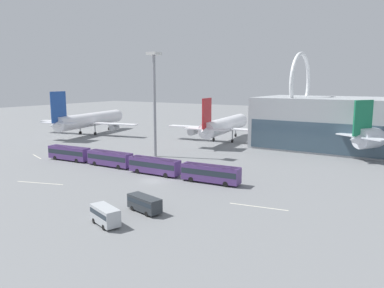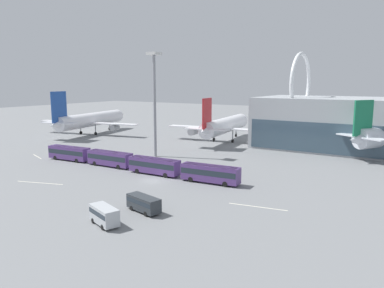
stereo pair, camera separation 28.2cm
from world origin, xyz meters
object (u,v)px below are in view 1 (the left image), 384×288
at_px(airliner_at_gate_far, 224,126).
at_px(shuttle_bus_3, 211,173).
at_px(shuttle_bus_1, 110,158).
at_px(service_van_foreground, 144,203).
at_px(shuttle_bus_0, 69,152).
at_px(shuttle_bus_2, 155,165).
at_px(service_van_crossing, 105,214).
at_px(floodlight_mast, 154,91).
at_px(airliner_at_gate_near, 88,120).

bearing_deg(airliner_at_gate_far, shuttle_bus_3, -162.77).
distance_m(shuttle_bus_1, service_van_foreground, 31.72).
relative_size(shuttle_bus_0, shuttle_bus_2, 1.01).
distance_m(shuttle_bus_1, service_van_crossing, 35.30).
distance_m(shuttle_bus_2, floodlight_mast, 23.78).
bearing_deg(shuttle_bus_3, shuttle_bus_0, 176.37).
bearing_deg(service_van_foreground, floodlight_mast, 138.97).
xyz_separation_m(airliner_at_gate_near, shuttle_bus_3, (69.18, -33.67, -3.25)).
relative_size(shuttle_bus_1, shuttle_bus_2, 1.00).
distance_m(service_van_crossing, floodlight_mast, 48.55).
bearing_deg(shuttle_bus_2, shuttle_bus_0, 178.19).
bearing_deg(service_van_foreground, shuttle_bus_0, 167.77).
relative_size(airliner_at_gate_near, shuttle_bus_0, 3.53).
height_order(shuttle_bus_0, shuttle_bus_2, same).
height_order(airliner_at_gate_near, service_van_crossing, airliner_at_gate_near).
bearing_deg(shuttle_bus_2, airliner_at_gate_far, 97.58).
xyz_separation_m(service_van_foreground, service_van_crossing, (-1.17, -6.68, 0.08)).
bearing_deg(service_van_crossing, airliner_at_gate_far, 124.28).
bearing_deg(airliner_at_gate_far, service_van_crossing, -172.26).
bearing_deg(shuttle_bus_2, shuttle_bus_1, 176.06).
relative_size(shuttle_bus_3, floodlight_mast, 0.45).
bearing_deg(shuttle_bus_3, floodlight_mast, 144.69).
xyz_separation_m(airliner_at_gate_far, shuttle_bus_2, (7.63, -45.29, -3.11)).
bearing_deg(service_van_crossing, shuttle_bus_2, 133.47).
bearing_deg(shuttle_bus_0, airliner_at_gate_far, 63.82).
xyz_separation_m(shuttle_bus_2, service_van_crossing, (11.36, -25.19, -0.51)).
bearing_deg(shuttle_bus_3, shuttle_bus_1, 175.55).
bearing_deg(service_van_crossing, shuttle_bus_1, 152.63).
xyz_separation_m(shuttle_bus_1, service_van_crossing, (24.26, -25.63, -0.51)).
relative_size(airliner_at_gate_near, airliner_at_gate_far, 1.07).
height_order(airliner_at_gate_near, shuttle_bus_1, airliner_at_gate_near).
bearing_deg(service_van_foreground, airliner_at_gate_far, 120.97).
distance_m(shuttle_bus_3, service_van_crossing, 25.61).
bearing_deg(floodlight_mast, shuttle_bus_2, -52.77).
bearing_deg(shuttle_bus_3, service_van_foreground, -95.45).
xyz_separation_m(shuttle_bus_3, floodlight_mast, (-24.29, 14.61, 14.54)).
relative_size(shuttle_bus_2, service_van_crossing, 2.09).
distance_m(airliner_at_gate_near, floodlight_mast, 50.06).
height_order(shuttle_bus_0, shuttle_bus_1, same).
relative_size(airliner_at_gate_near, service_van_crossing, 7.42).
relative_size(airliner_at_gate_near, shuttle_bus_3, 3.53).
relative_size(airliner_at_gate_far, shuttle_bus_0, 3.29).
bearing_deg(shuttle_bus_1, airliner_at_gate_far, 81.64).
distance_m(shuttle_bus_1, floodlight_mast, 20.62).
relative_size(shuttle_bus_2, service_van_foreground, 1.86).
distance_m(shuttle_bus_2, service_van_crossing, 27.64).
xyz_separation_m(airliner_at_gate_near, airliner_at_gate_far, (48.65, 11.26, -0.14)).
distance_m(shuttle_bus_2, service_van_foreground, 22.35).
distance_m(airliner_at_gate_far, shuttle_bus_0, 48.98).
distance_m(airliner_at_gate_far, service_van_foreground, 67.00).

